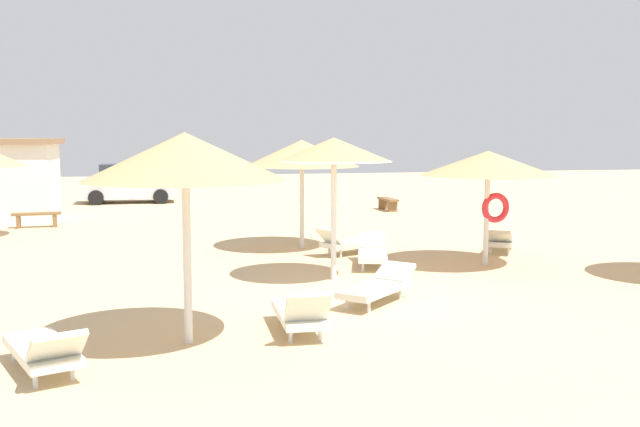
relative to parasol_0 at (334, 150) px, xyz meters
name	(u,v)px	position (x,y,z in m)	size (l,w,h in m)	color
ground_plane	(354,292)	(0.10, -1.26, -2.70)	(80.00, 80.00, 0.00)	#D1B284
parasol_0	(334,150)	(0.00, 0.00, 0.00)	(2.41, 2.41, 2.96)	silver
parasol_1	(185,157)	(-3.15, -3.95, 0.01)	(2.89, 2.89, 3.06)	silver
parasol_2	(488,164)	(3.83, 0.81, -0.35)	(3.07, 3.07, 2.65)	silver
parasol_5	(302,153)	(0.16, 4.17, -0.17)	(3.04, 3.04, 2.88)	silver
lounger_0	(372,252)	(1.26, 1.33, -2.38)	(1.15, 2.01, 0.67)	silver
lounger_1	(44,350)	(-4.99, -4.90, -2.38)	(1.28, 1.98, 0.74)	silver
lounger_2	(502,240)	(5.07, 2.44, -2.38)	(1.56, 1.95, 0.67)	silver
lounger_5	(349,242)	(1.12, 2.94, -2.38)	(1.96, 1.41, 0.76)	silver
lounger_6	(378,286)	(0.29, -2.17, -2.39)	(1.82, 1.80, 0.61)	silver
lounger_7	(300,313)	(-1.47, -3.81, -2.37)	(0.69, 1.86, 0.81)	silver
bench_0	(388,202)	(5.34, 12.61, -2.35)	(0.45, 1.51, 0.49)	brown
bench_1	(37,217)	(-7.43, 10.21, -2.35)	(1.53, 0.52, 0.49)	brown
parked_car	(128,184)	(-4.85, 18.23, -1.87)	(4.03, 2.03, 1.72)	silver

